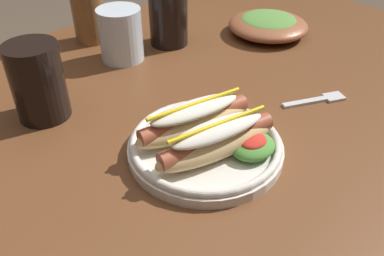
{
  "coord_description": "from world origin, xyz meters",
  "views": [
    {
      "loc": [
        -0.38,
        -0.49,
        1.14
      ],
      "look_at": [
        -0.04,
        -0.11,
        0.77
      ],
      "focal_mm": 38.33,
      "sensor_mm": 36.0,
      "label": 1
    }
  ],
  "objects_px": {
    "soda_cup": "(168,18)",
    "glass_bottle": "(87,5)",
    "water_cup": "(121,35)",
    "extra_cup": "(38,82)",
    "fork": "(319,100)",
    "hot_dog_plate": "(207,139)",
    "side_bowl": "(268,24)"
  },
  "relations": [
    {
      "from": "soda_cup",
      "to": "water_cup",
      "type": "xyz_separation_m",
      "value": [
        -0.12,
        0.01,
        -0.0
      ]
    },
    {
      "from": "extra_cup",
      "to": "side_bowl",
      "type": "xyz_separation_m",
      "value": [
        0.55,
        -0.04,
        -0.04
      ]
    },
    {
      "from": "extra_cup",
      "to": "fork",
      "type": "bearing_deg",
      "value": -36.88
    },
    {
      "from": "extra_cup",
      "to": "glass_bottle",
      "type": "height_order",
      "value": "glass_bottle"
    },
    {
      "from": "hot_dog_plate",
      "to": "soda_cup",
      "type": "xyz_separation_m",
      "value": [
        0.21,
        0.34,
        0.03
      ]
    },
    {
      "from": "side_bowl",
      "to": "fork",
      "type": "bearing_deg",
      "value": -122.97
    },
    {
      "from": "water_cup",
      "to": "extra_cup",
      "type": "distance_m",
      "value": 0.24
    },
    {
      "from": "hot_dog_plate",
      "to": "glass_bottle",
      "type": "relative_size",
      "value": 1.1
    },
    {
      "from": "glass_bottle",
      "to": "side_bowl",
      "type": "xyz_separation_m",
      "value": [
        0.33,
        -0.25,
        -0.06
      ]
    },
    {
      "from": "soda_cup",
      "to": "extra_cup",
      "type": "bearing_deg",
      "value": -166.47
    },
    {
      "from": "hot_dog_plate",
      "to": "extra_cup",
      "type": "xyz_separation_m",
      "value": [
        -0.13,
        0.26,
        0.04
      ]
    },
    {
      "from": "soda_cup",
      "to": "glass_bottle",
      "type": "relative_size",
      "value": 0.55
    },
    {
      "from": "soda_cup",
      "to": "hot_dog_plate",
      "type": "bearing_deg",
      "value": -121.45
    },
    {
      "from": "fork",
      "to": "glass_bottle",
      "type": "bearing_deg",
      "value": 133.15
    },
    {
      "from": "water_cup",
      "to": "side_bowl",
      "type": "xyz_separation_m",
      "value": [
        0.33,
        -0.12,
        -0.03
      ]
    },
    {
      "from": "soda_cup",
      "to": "glass_bottle",
      "type": "xyz_separation_m",
      "value": [
        -0.12,
        0.13,
        0.03
      ]
    },
    {
      "from": "water_cup",
      "to": "extra_cup",
      "type": "bearing_deg",
      "value": -158.18
    },
    {
      "from": "water_cup",
      "to": "soda_cup",
      "type": "bearing_deg",
      "value": -2.55
    },
    {
      "from": "side_bowl",
      "to": "soda_cup",
      "type": "bearing_deg",
      "value": 150.29
    },
    {
      "from": "hot_dog_plate",
      "to": "extra_cup",
      "type": "bearing_deg",
      "value": 117.31
    },
    {
      "from": "extra_cup",
      "to": "side_bowl",
      "type": "distance_m",
      "value": 0.56
    },
    {
      "from": "fork",
      "to": "soda_cup",
      "type": "xyz_separation_m",
      "value": [
        -0.04,
        0.37,
        0.06
      ]
    },
    {
      "from": "fork",
      "to": "glass_bottle",
      "type": "relative_size",
      "value": 0.55
    },
    {
      "from": "soda_cup",
      "to": "fork",
      "type": "bearing_deg",
      "value": -83.57
    },
    {
      "from": "fork",
      "to": "water_cup",
      "type": "height_order",
      "value": "water_cup"
    },
    {
      "from": "hot_dog_plate",
      "to": "side_bowl",
      "type": "bearing_deg",
      "value": 28.35
    },
    {
      "from": "fork",
      "to": "glass_bottle",
      "type": "xyz_separation_m",
      "value": [
        -0.17,
        0.51,
        0.08
      ]
    },
    {
      "from": "fork",
      "to": "soda_cup",
      "type": "distance_m",
      "value": 0.38
    },
    {
      "from": "hot_dog_plate",
      "to": "side_bowl",
      "type": "distance_m",
      "value": 0.47
    },
    {
      "from": "hot_dog_plate",
      "to": "soda_cup",
      "type": "distance_m",
      "value": 0.4
    },
    {
      "from": "hot_dog_plate",
      "to": "fork",
      "type": "height_order",
      "value": "hot_dog_plate"
    },
    {
      "from": "soda_cup",
      "to": "extra_cup",
      "type": "xyz_separation_m",
      "value": [
        -0.35,
        -0.08,
        0.01
      ]
    }
  ]
}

